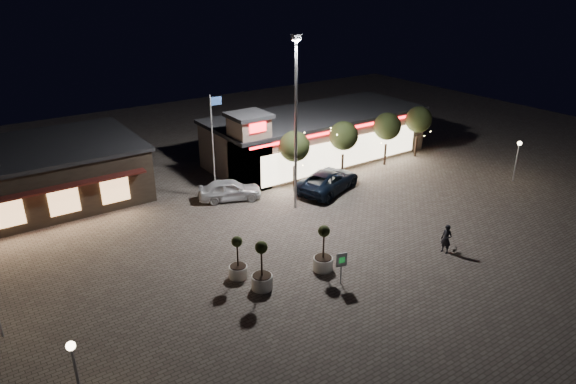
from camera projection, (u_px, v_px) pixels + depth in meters
ground at (345, 262)px, 30.90m from camera, size 90.00×90.00×0.00m
retail_building at (313, 136)px, 46.95m from camera, size 20.40×8.40×6.10m
restaurant_building at (26, 176)px, 37.89m from camera, size 16.40×11.00×4.30m
floodlight_pole at (296, 115)px, 35.23m from camera, size 0.60×0.40×12.38m
flagpole at (214, 138)px, 37.88m from camera, size 0.95×0.10×8.00m
lamp_post_east at (518, 153)px, 41.85m from camera, size 0.36×0.36×3.48m
lamp_post_south at (74, 364)px, 19.33m from camera, size 0.36×0.36×3.48m
string_tree_a at (294, 147)px, 39.91m from camera, size 2.42×2.42×4.79m
string_tree_b at (344, 136)px, 42.51m from camera, size 2.42×2.42×4.79m
string_tree_c at (387, 126)px, 45.11m from camera, size 2.42×2.42×4.79m
string_tree_d at (419, 120)px, 47.19m from camera, size 2.42×2.42×4.79m
pickup_truck at (328, 180)px, 40.62m from camera, size 6.87×4.91×1.74m
white_sedan at (230, 190)px, 39.04m from camera, size 5.13×3.53×1.62m
pedestrian at (446, 239)px, 31.56m from camera, size 0.54×0.73×1.86m
dog at (455, 249)px, 31.78m from camera, size 0.49×0.28×0.26m
planter_left at (238, 265)px, 29.01m from camera, size 1.06×1.06×2.61m
planter_mid at (262, 274)px, 27.95m from camera, size 1.18×1.18×2.91m
planter_right at (323, 256)px, 29.73m from camera, size 1.17×1.17×2.87m
valet_sign at (341, 263)px, 28.22m from camera, size 0.62×0.23×1.92m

